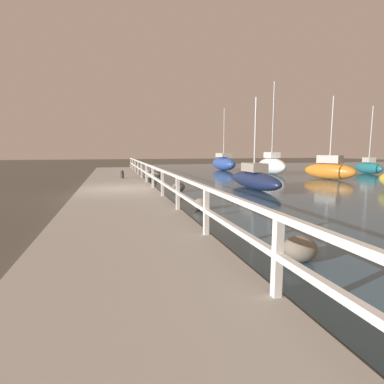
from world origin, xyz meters
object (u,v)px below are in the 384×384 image
mooring_bollard (122,174)px  sailboat_blue (224,163)px  sailboat_navy (254,179)px  sailboat_orange (329,169)px  sailboat_white (271,165)px  sailboat_teal (368,167)px

mooring_bollard → sailboat_blue: bearing=43.6°
sailboat_navy → mooring_bollard: bearing=147.4°
mooring_bollard → sailboat_orange: size_ratio=0.09×
sailboat_white → sailboat_orange: size_ratio=1.36×
mooring_bollard → sailboat_white: size_ratio=0.06×
sailboat_teal → sailboat_navy: (-14.66, -7.11, -0.05)m
sailboat_white → sailboat_teal: bearing=-8.5°
sailboat_white → sailboat_navy: 11.07m
mooring_bollard → sailboat_white: sailboat_white is taller
sailboat_white → sailboat_orange: (1.42, -5.54, -0.09)m
mooring_bollard → sailboat_blue: size_ratio=0.08×
mooring_bollard → sailboat_navy: (6.68, -4.50, -0.04)m
sailboat_navy → sailboat_blue: sailboat_blue is taller
sailboat_orange → mooring_bollard: bearing=155.6°
sailboat_white → sailboat_navy: bearing=-119.4°
sailboat_teal → sailboat_navy: bearing=-142.5°
sailboat_white → sailboat_teal: size_ratio=1.34×
sailboat_blue → sailboat_teal: bearing=-37.7°
sailboat_white → sailboat_teal: 8.65m
sailboat_blue → sailboat_orange: sailboat_blue is taller
sailboat_white → mooring_bollard: bearing=-155.3°
sailboat_blue → sailboat_orange: (3.83, -10.93, -0.06)m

